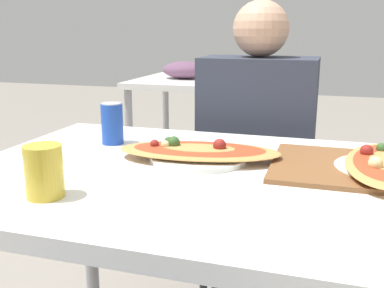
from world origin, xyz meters
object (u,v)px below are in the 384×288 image
drink_glass (44,171)px  chair_far_seated (259,186)px  person_seated (256,138)px  soda_can (112,123)px  dining_table (188,201)px  pizza_main (200,152)px

drink_glass → chair_far_seated: bearing=73.7°
person_seated → soda_can: (-0.37, -0.46, 0.12)m
dining_table → drink_glass: bearing=-131.1°
pizza_main → drink_glass: drink_glass is taller
dining_table → soda_can: size_ratio=9.06×
person_seated → pizza_main: (-0.07, -0.55, 0.08)m
person_seated → soda_can: 0.60m
dining_table → pizza_main: bearing=88.8°
pizza_main → drink_glass: bearing=-122.6°
pizza_main → chair_far_seated: bearing=84.2°
chair_far_seated → soda_can: (-0.37, -0.57, 0.35)m
dining_table → soda_can: 0.38m
dining_table → chair_far_seated: size_ratio=1.33×
pizza_main → soda_can: 0.32m
dining_table → pizza_main: 0.14m
person_seated → drink_glass: (-0.30, -0.90, 0.12)m
dining_table → person_seated: bearing=83.9°
pizza_main → drink_glass: 0.43m
dining_table → drink_glass: (-0.23, -0.26, 0.14)m
dining_table → chair_far_seated: (0.07, 0.75, -0.21)m
person_seated → drink_glass: bearing=71.9°
chair_far_seated → soda_can: bearing=56.8°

